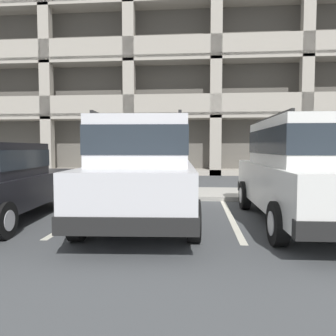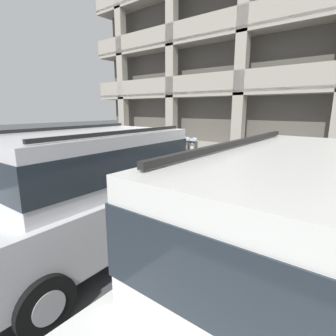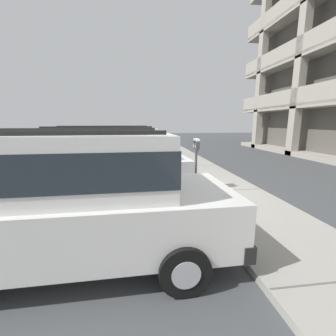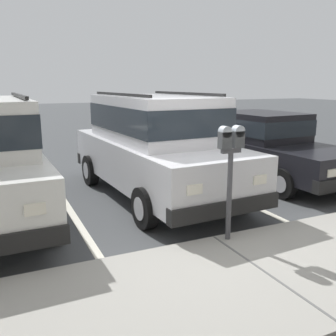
{
  "view_description": "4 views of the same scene",
  "coord_description": "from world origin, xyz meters",
  "px_view_note": "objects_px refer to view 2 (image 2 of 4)",
  "views": [
    {
      "loc": [
        0.83,
        -8.66,
        1.45
      ],
      "look_at": [
        0.13,
        -0.57,
        0.95
      ],
      "focal_mm": 35.0,
      "sensor_mm": 36.0,
      "label": 1
    },
    {
      "loc": [
        3.29,
        -4.68,
        2.33
      ],
      "look_at": [
        -0.15,
        -0.44,
        1.09
      ],
      "focal_mm": 28.0,
      "sensor_mm": 36.0,
      "label": 2
    },
    {
      "loc": [
        6.21,
        -1.34,
        2.12
      ],
      "look_at": [
        -0.31,
        -0.46,
        0.79
      ],
      "focal_mm": 24.0,
      "sensor_mm": 36.0,
      "label": 3
    },
    {
      "loc": [
        2.62,
        4.36,
        2.2
      ],
      "look_at": [
        0.08,
        -1.14,
        0.83
      ],
      "focal_mm": 40.0,
      "sensor_mm": 36.0,
      "label": 4
    }
  ],
  "objects_px": {
    "silver_suv": "(95,187)",
    "parking_meter_near": "(190,154)",
    "red_sedan": "(5,178)",
    "dark_hatchback": "(305,253)",
    "parking_meter_far": "(56,143)"
  },
  "relations": [
    {
      "from": "parking_meter_near",
      "to": "parking_meter_far",
      "type": "xyz_separation_m",
      "value": [
        -6.21,
        -0.01,
        -0.22
      ]
    },
    {
      "from": "parking_meter_far",
      "to": "red_sedan",
      "type": "bearing_deg",
      "value": -42.03
    },
    {
      "from": "parking_meter_near",
      "to": "parking_meter_far",
      "type": "height_order",
      "value": "parking_meter_near"
    },
    {
      "from": "dark_hatchback",
      "to": "parking_meter_near",
      "type": "bearing_deg",
      "value": 137.93
    },
    {
      "from": "silver_suv",
      "to": "red_sedan",
      "type": "xyz_separation_m",
      "value": [
        -2.91,
        -0.3,
        -0.27
      ]
    },
    {
      "from": "red_sedan",
      "to": "dark_hatchback",
      "type": "distance_m",
      "value": 6.02
    },
    {
      "from": "red_sedan",
      "to": "dark_hatchback",
      "type": "xyz_separation_m",
      "value": [
        6.01,
        0.29,
        0.27
      ]
    },
    {
      "from": "red_sedan",
      "to": "dark_hatchback",
      "type": "height_order",
      "value": "dark_hatchback"
    },
    {
      "from": "red_sedan",
      "to": "parking_meter_near",
      "type": "distance_m",
      "value": 4.19
    },
    {
      "from": "dark_hatchback",
      "to": "red_sedan",
      "type": "bearing_deg",
      "value": -178.34
    },
    {
      "from": "silver_suv",
      "to": "parking_meter_near",
      "type": "height_order",
      "value": "silver_suv"
    },
    {
      "from": "silver_suv",
      "to": "parking_meter_near",
      "type": "bearing_deg",
      "value": 86.09
    },
    {
      "from": "parking_meter_near",
      "to": "parking_meter_far",
      "type": "distance_m",
      "value": 6.21
    },
    {
      "from": "dark_hatchback",
      "to": "parking_meter_far",
      "type": "distance_m",
      "value": 9.63
    },
    {
      "from": "red_sedan",
      "to": "dark_hatchback",
      "type": "bearing_deg",
      "value": -0.72
    }
  ]
}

